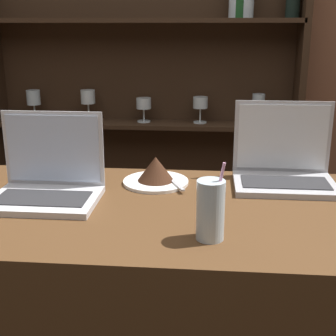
# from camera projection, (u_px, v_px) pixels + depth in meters

# --- Properties ---
(back_wall) EXTENTS (7.00, 0.06, 2.70)m
(back_wall) POSITION_uv_depth(u_px,v_px,m) (171.00, 55.00, 2.24)
(back_wall) COLOR brown
(back_wall) RESTS_ON ground_plane
(back_shelf) EXTENTS (1.45, 0.18, 1.89)m
(back_shelf) POSITION_uv_depth(u_px,v_px,m) (149.00, 132.00, 2.28)
(back_shelf) COLOR #332114
(back_shelf) RESTS_ON ground_plane
(laptop_near) EXTENTS (0.30, 0.22, 0.24)m
(laptop_near) POSITION_uv_depth(u_px,v_px,m) (48.00, 180.00, 1.33)
(laptop_near) COLOR silver
(laptop_near) RESTS_ON bar_counter
(laptop_far) EXTENTS (0.31, 0.22, 0.25)m
(laptop_far) POSITION_uv_depth(u_px,v_px,m) (284.00, 166.00, 1.45)
(laptop_far) COLOR #ADADB2
(laptop_far) RESTS_ON bar_counter
(cake_plate) EXTENTS (0.20, 0.20, 0.09)m
(cake_plate) POSITION_uv_depth(u_px,v_px,m) (156.00, 173.00, 1.45)
(cake_plate) COLOR white
(cake_plate) RESTS_ON bar_counter
(water_glass) EXTENTS (0.07, 0.07, 0.19)m
(water_glass) POSITION_uv_depth(u_px,v_px,m) (211.00, 210.00, 1.07)
(water_glass) COLOR silver
(water_glass) RESTS_ON bar_counter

